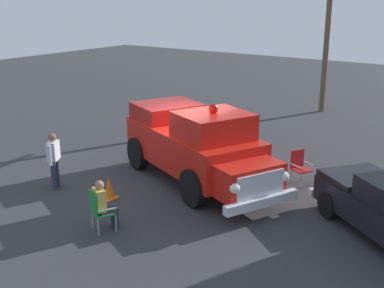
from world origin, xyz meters
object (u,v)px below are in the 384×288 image
spectator_seated (104,203)px  lawn_chair_near_truck (99,208)px  spectator_standing (54,157)px  vintage_fire_truck (196,144)px  lawn_chair_spare (300,164)px  traffic_cone (109,188)px  utility_pole (328,30)px

spectator_seated → lawn_chair_near_truck: bearing=62.7°
spectator_standing → spectator_seated: bearing=160.4°
vintage_fire_truck → spectator_seated: 3.96m
lawn_chair_spare → traffic_cone: lawn_chair_spare is taller
lawn_chair_near_truck → spectator_standing: 3.29m
lawn_chair_near_truck → spectator_standing: spectator_standing is taller
lawn_chair_spare → spectator_standing: (5.67, 4.51, 0.37)m
vintage_fire_truck → lawn_chair_spare: (-2.62, -1.68, -0.61)m
utility_pole → lawn_chair_spare: bearing=107.3°
lawn_chair_spare → traffic_cone: 5.67m
lawn_chair_near_truck → spectator_seated: (-0.06, -0.12, 0.11)m
vintage_fire_truck → spectator_seated: vintage_fire_truck is taller
utility_pole → traffic_cone: bearing=86.4°
spectator_standing → vintage_fire_truck: bearing=-137.2°
vintage_fire_truck → spectator_standing: vintage_fire_truck is taller
spectator_standing → traffic_cone: size_ratio=2.64×
spectator_seated → utility_pole: size_ratio=0.17×
traffic_cone → spectator_standing: bearing=10.6°
lawn_chair_spare → spectator_standing: size_ratio=0.61×
vintage_fire_truck → utility_pole: (0.36, -11.24, 2.67)m
lawn_chair_near_truck → lawn_chair_spare: bearing=-114.7°
lawn_chair_spare → spectator_seated: spectator_seated is taller
vintage_fire_truck → utility_pole: size_ratio=0.85×
spectator_standing → utility_pole: bearing=-100.8°
utility_pole → traffic_cone: 14.20m
lawn_chair_near_truck → utility_pole: utility_pole is taller
lawn_chair_spare → vintage_fire_truck: bearing=32.7°
spectator_seated → utility_pole: utility_pole is taller
spectator_seated → spectator_standing: bearing=-19.6°
lawn_chair_spare → spectator_standing: spectator_standing is taller
vintage_fire_truck → lawn_chair_spare: size_ratio=6.20×
spectator_standing → utility_pole: utility_pole is taller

